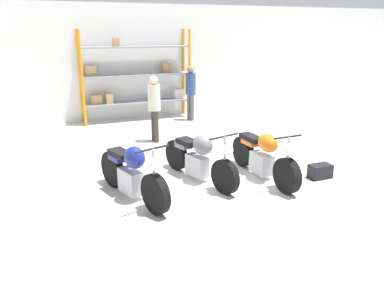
{
  "coord_description": "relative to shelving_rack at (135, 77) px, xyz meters",
  "views": [
    {
      "loc": [
        -2.56,
        -6.04,
        2.85
      ],
      "look_at": [
        0.0,
        0.4,
        0.7
      ],
      "focal_mm": 35.0,
      "sensor_mm": 36.0,
      "label": 1
    }
  ],
  "objects": [
    {
      "name": "ground_plane",
      "position": [
        -0.16,
        -5.7,
        -1.38
      ],
      "size": [
        30.0,
        30.0,
        0.0
      ],
      "primitive_type": "plane",
      "color": "silver"
    },
    {
      "name": "back_wall",
      "position": [
        -0.16,
        0.35,
        0.42
      ],
      "size": [
        30.0,
        0.08,
        3.6
      ],
      "color": "white",
      "rests_on": "ground_plane"
    },
    {
      "name": "shelving_rack",
      "position": [
        0.0,
        0.0,
        0.0
      ],
      "size": [
        3.47,
        0.63,
        2.83
      ],
      "color": "orange",
      "rests_on": "ground_plane"
    },
    {
      "name": "motorcycle_blue",
      "position": [
        -1.47,
        -5.81,
        -0.9
      ],
      "size": [
        0.87,
        2.05,
        1.09
      ],
      "rotation": [
        0.0,
        0.0,
        -1.27
      ],
      "color": "black",
      "rests_on": "ground_plane"
    },
    {
      "name": "motorcycle_grey",
      "position": [
        -0.09,
        -5.49,
        -0.9
      ],
      "size": [
        0.85,
        2.12,
        1.07
      ],
      "rotation": [
        0.0,
        0.0,
        -1.3
      ],
      "color": "black",
      "rests_on": "ground_plane"
    },
    {
      "name": "motorcycle_orange",
      "position": [
        1.13,
        -5.84,
        -0.91
      ],
      "size": [
        0.57,
        2.17,
        1.05
      ],
      "rotation": [
        0.0,
        0.0,
        -1.54
      ],
      "color": "black",
      "rests_on": "ground_plane"
    },
    {
      "name": "person_browsing",
      "position": [
        -0.13,
        -2.61,
        -0.36
      ],
      "size": [
        0.34,
        0.34,
        1.71
      ],
      "rotation": [
        0.0,
        0.0,
        3.21
      ],
      "color": "#38332D",
      "rests_on": "ground_plane"
    },
    {
      "name": "person_near_rack",
      "position": [
        1.61,
        -0.72,
        -0.35
      ],
      "size": [
        0.37,
        0.37,
        1.73
      ],
      "rotation": [
        0.0,
        0.0,
        3.31
      ],
      "color": "#595960",
      "rests_on": "ground_plane"
    },
    {
      "name": "toolbox",
      "position": [
        2.19,
        -6.26,
        -1.24
      ],
      "size": [
        0.44,
        0.26,
        0.28
      ],
      "color": "black",
      "rests_on": "ground_plane"
    }
  ]
}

